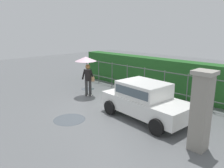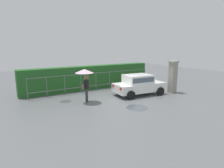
# 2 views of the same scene
# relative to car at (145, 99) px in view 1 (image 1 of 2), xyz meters

# --- Properties ---
(ground_plane) EXTENTS (40.00, 40.00, 0.00)m
(ground_plane) POSITION_rel_car_xyz_m (-1.99, -0.28, -0.80)
(ground_plane) COLOR slate
(car) EXTENTS (3.86, 2.13, 1.48)m
(car) POSITION_rel_car_xyz_m (0.00, 0.00, 0.00)
(car) COLOR white
(car) RESTS_ON ground
(pedestrian) EXTENTS (1.13, 1.13, 2.12)m
(pedestrian) POSITION_rel_car_xyz_m (-4.06, 0.29, 0.85)
(pedestrian) COLOR #333333
(pedestrian) RESTS_ON ground
(gate_pillar) EXTENTS (0.60, 0.60, 2.42)m
(gate_pillar) POSITION_rel_car_xyz_m (2.61, -0.82, 0.44)
(gate_pillar) COLOR gray
(gate_pillar) RESTS_ON ground
(fence_section) EXTENTS (10.10, 0.05, 1.50)m
(fence_section) POSITION_rel_car_xyz_m (-2.08, 2.71, 0.02)
(fence_section) COLOR #59605B
(fence_section) RESTS_ON ground
(hedge_row) EXTENTS (11.05, 0.90, 1.90)m
(hedge_row) POSITION_rel_car_xyz_m (-2.08, 3.73, 0.15)
(hedge_row) COLOR #235B23
(hedge_row) RESTS_ON ground
(puddle_near) EXTENTS (1.28, 1.28, 0.00)m
(puddle_near) POSITION_rel_car_xyz_m (-1.99, -2.30, -0.80)
(puddle_near) COLOR #4C545B
(puddle_near) RESTS_ON ground
(puddle_far) EXTENTS (0.78, 0.78, 0.00)m
(puddle_far) POSITION_rel_car_xyz_m (-5.09, 1.13, -0.80)
(puddle_far) COLOR #4C545B
(puddle_far) RESTS_ON ground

